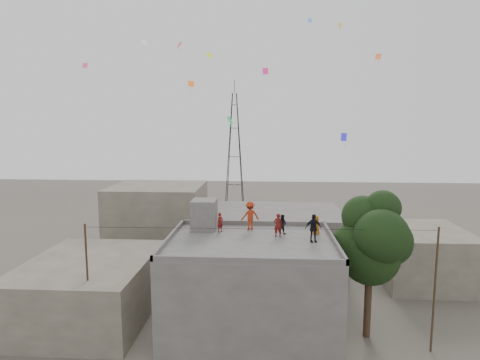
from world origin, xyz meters
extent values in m
plane|color=#4F4A41|center=(0.00, 0.00, 0.00)|extent=(140.00, 140.00, 0.00)
cube|color=#54514F|center=(0.00, 0.00, 3.00)|extent=(10.00, 8.00, 6.00)
cube|color=#585653|center=(0.00, 0.00, 6.05)|extent=(10.00, 8.00, 0.10)
cube|color=#54514F|center=(0.00, 3.92, 6.25)|extent=(10.00, 0.15, 0.30)
cube|color=#54514F|center=(0.00, -3.92, 6.25)|extent=(10.00, 0.15, 0.30)
cube|color=#54514F|center=(4.92, 0.00, 6.25)|extent=(0.15, 8.00, 0.30)
cube|color=#54514F|center=(-4.92, 0.00, 6.25)|extent=(0.15, 8.00, 0.30)
cube|color=#54514F|center=(-3.20, 2.60, 7.10)|extent=(1.60, 1.80, 2.00)
cube|color=#5E574A|center=(-11.00, 2.00, 2.00)|extent=(8.00, 10.00, 4.00)
cube|color=#54514F|center=(2.00, 14.00, 2.50)|extent=(12.00, 9.00, 5.00)
cube|color=#5E574A|center=(-10.00, 16.00, 3.50)|extent=(9.00, 8.00, 7.00)
cube|color=#5E574A|center=(14.00, 10.00, 2.20)|extent=(7.00, 8.00, 4.40)
cylinder|color=black|center=(7.20, 0.50, 2.00)|extent=(0.44, 0.44, 4.00)
cylinder|color=black|center=(7.35, 0.60, 3.60)|extent=(0.64, 0.91, 2.14)
sphere|color=black|center=(7.20, 0.50, 5.20)|extent=(3.60, 3.60, 3.60)
sphere|color=black|center=(8.30, 0.80, 6.00)|extent=(3.00, 3.00, 3.00)
sphere|color=black|center=(6.30, 1.00, 5.60)|extent=(2.80, 2.80, 2.80)
sphere|color=black|center=(7.60, -0.30, 6.60)|extent=(3.20, 3.20, 3.20)
sphere|color=black|center=(6.90, 1.40, 7.40)|extent=(2.60, 2.60, 2.60)
sphere|color=black|center=(8.00, 1.10, 8.00)|extent=(2.20, 2.20, 2.20)
cylinder|color=black|center=(-9.50, -1.50, 3.70)|extent=(0.12, 0.12, 7.40)
cylinder|color=black|center=(10.50, -1.00, 3.70)|extent=(0.12, 0.12, 7.40)
cylinder|color=black|center=(0.50, -1.25, 7.20)|extent=(20.00, 0.52, 0.02)
cylinder|color=black|center=(-4.85, 39.15, 9.00)|extent=(1.27, 1.27, 18.01)
cylinder|color=black|center=(-3.15, 39.15, 9.00)|extent=(1.27, 1.27, 18.01)
cylinder|color=black|center=(-3.15, 40.85, 9.00)|extent=(1.27, 1.27, 18.01)
cylinder|color=black|center=(-4.85, 40.85, 9.00)|extent=(1.27, 1.27, 18.01)
cube|color=black|center=(-4.00, 40.00, 3.60)|extent=(2.36, 0.08, 0.08)
cube|color=black|center=(-4.00, 40.00, 3.60)|extent=(0.08, 2.36, 0.08)
cube|color=black|center=(-4.00, 40.00, 8.10)|extent=(1.81, 0.08, 0.08)
cube|color=black|center=(-4.00, 40.00, 8.10)|extent=(0.08, 1.81, 0.08)
cube|color=black|center=(-4.00, 40.00, 12.60)|extent=(1.26, 0.08, 0.08)
cube|color=black|center=(-4.00, 40.00, 12.60)|extent=(0.08, 1.26, 0.08)
cube|color=black|center=(-4.00, 40.00, 16.20)|extent=(0.82, 0.08, 0.08)
cube|color=black|center=(-4.00, 40.00, 16.20)|extent=(0.08, 0.82, 0.08)
cylinder|color=black|center=(-4.00, 40.00, 19.00)|extent=(0.08, 0.08, 2.00)
imported|color=#62110F|center=(1.64, 1.08, 6.84)|extent=(0.59, 0.44, 1.47)
imported|color=#BC6615|center=(4.11, 1.86, 6.71)|extent=(0.70, 0.68, 1.21)
imported|color=black|center=(1.94, 1.81, 6.73)|extent=(0.77, 0.72, 1.26)
imported|color=black|center=(3.71, 0.07, 6.95)|extent=(1.05, 0.60, 1.69)
imported|color=#A22D12|center=(-0.15, 2.70, 7.05)|extent=(1.39, 1.07, 1.90)
imported|color=maroon|center=(-2.06, 1.97, 6.74)|extent=(0.53, 0.55, 1.27)
plane|color=orange|center=(-4.59, 6.14, 16.00)|extent=(0.46, 0.37, 0.43)
plane|color=#DD227F|center=(0.79, 7.07, 16.97)|extent=(0.46, 0.31, 0.44)
plane|color=yellow|center=(-4.09, 12.39, 19.04)|extent=(0.42, 0.22, 0.36)
plane|color=#2323CA|center=(5.79, 2.55, 12.27)|extent=(0.29, 0.43, 0.51)
plane|color=silver|center=(-8.70, 8.61, 19.44)|extent=(0.39, 0.33, 0.37)
plane|color=orange|center=(6.88, 11.26, 21.13)|extent=(0.33, 0.38, 0.39)
plane|color=green|center=(-1.28, 0.45, 13.29)|extent=(0.43, 0.55, 0.45)
plane|color=orange|center=(8.90, 6.99, 17.91)|extent=(0.42, 0.13, 0.40)
plane|color=#DA4A16|center=(-4.40, 1.47, 17.84)|extent=(0.24, 0.39, 0.31)
plane|color=#4E7BEB|center=(4.62, 13.37, 22.06)|extent=(0.34, 0.15, 0.32)
plane|color=#F74E7D|center=(-11.50, 4.07, 17.06)|extent=(0.36, 0.38, 0.30)
camera|label=1|loc=(0.80, -23.34, 12.98)|focal=30.00mm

